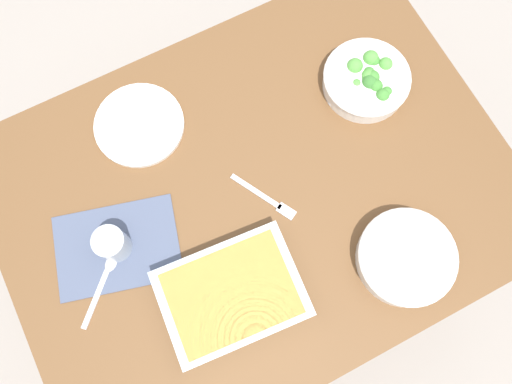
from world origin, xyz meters
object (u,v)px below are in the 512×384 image
(drink_cup, at_px, (113,244))
(side_plate, at_px, (139,125))
(baking_dish, at_px, (232,294))
(stew_bowl, at_px, (406,258))
(spoon_spare, at_px, (104,279))
(broccoli_bowl, at_px, (367,80))
(fork_on_table, at_px, (268,199))
(spoon_by_broccoli, at_px, (349,93))
(spoon_by_stew, at_px, (396,241))

(drink_cup, distance_m, side_plate, 0.30)
(baking_dish, height_order, side_plate, baking_dish)
(stew_bowl, height_order, spoon_spare, stew_bowl)
(broccoli_bowl, bearing_deg, side_plate, 163.80)
(spoon_spare, relative_size, fork_on_table, 0.84)
(side_plate, bearing_deg, fork_on_table, -58.23)
(broccoli_bowl, height_order, spoon_spare, broccoli_bowl)
(spoon_by_broccoli, bearing_deg, spoon_by_stew, -103.92)
(fork_on_table, bearing_deg, side_plate, 121.77)
(stew_bowl, bearing_deg, side_plate, 124.62)
(stew_bowl, distance_m, spoon_by_broccoli, 0.43)
(drink_cup, bearing_deg, baking_dish, -49.68)
(stew_bowl, distance_m, spoon_by_stew, 0.05)
(spoon_by_broccoli, bearing_deg, drink_cup, -172.21)
(drink_cup, bearing_deg, fork_on_table, -9.08)
(side_plate, relative_size, spoon_by_broccoli, 1.25)
(spoon_spare, bearing_deg, broccoli_bowl, 10.95)
(stew_bowl, bearing_deg, spoon_by_stew, 77.04)
(stew_bowl, relative_size, broccoli_bowl, 1.03)
(drink_cup, xyz_separation_m, side_plate, (0.17, 0.25, -0.03))
(side_plate, height_order, spoon_spare, side_plate)
(broccoli_bowl, relative_size, spoon_by_broccoli, 1.22)
(stew_bowl, distance_m, broccoli_bowl, 0.44)
(drink_cup, xyz_separation_m, fork_on_table, (0.36, -0.06, -0.04))
(broccoli_bowl, distance_m, baking_dish, 0.61)
(spoon_by_broccoli, bearing_deg, broccoli_bowl, 3.67)
(drink_cup, relative_size, side_plate, 0.39)
(spoon_by_stew, distance_m, fork_on_table, 0.31)
(stew_bowl, distance_m, baking_dish, 0.39)
(broccoli_bowl, height_order, fork_on_table, broccoli_bowl)
(stew_bowl, xyz_separation_m, drink_cup, (-0.57, 0.32, 0.01))
(spoon_by_stew, bearing_deg, broccoli_bowl, 69.98)
(side_plate, bearing_deg, spoon_spare, -125.97)
(baking_dish, relative_size, spoon_spare, 2.29)
(drink_cup, distance_m, fork_on_table, 0.37)
(spoon_by_broccoli, distance_m, fork_on_table, 0.34)
(baking_dish, relative_size, side_plate, 1.44)
(drink_cup, bearing_deg, stew_bowl, -29.82)
(spoon_by_stew, distance_m, spoon_spare, 0.67)
(stew_bowl, relative_size, drink_cup, 2.60)
(baking_dish, relative_size, spoon_by_stew, 1.81)
(fork_on_table, bearing_deg, baking_dish, -137.08)
(baking_dish, relative_size, fork_on_table, 1.93)
(spoon_by_stew, xyz_separation_m, spoon_spare, (-0.63, 0.23, 0.00))
(stew_bowl, xyz_separation_m, side_plate, (-0.40, 0.58, -0.03))
(drink_cup, height_order, fork_on_table, drink_cup)
(broccoli_bowl, bearing_deg, spoon_spare, -169.05)
(drink_cup, height_order, side_plate, drink_cup)
(broccoli_bowl, relative_size, side_plate, 0.98)
(drink_cup, relative_size, spoon_by_broccoli, 0.48)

